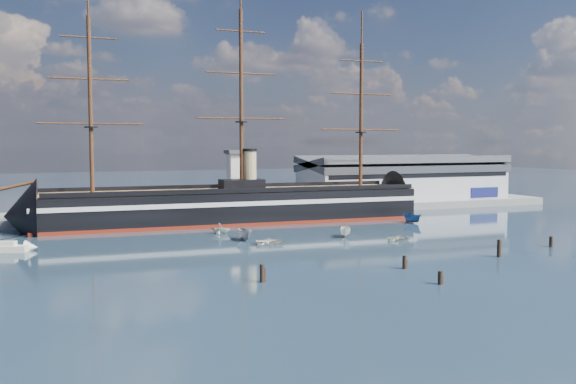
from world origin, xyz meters
name	(u,v)px	position (x,y,z in m)	size (l,w,h in m)	color
ground	(272,233)	(0.00, 40.00, 0.00)	(600.00, 600.00, 0.00)	#1C2C39
quay	(258,214)	(10.00, 76.00, 0.00)	(180.00, 18.00, 2.00)	slate
warehouse	(403,179)	(58.00, 80.00, 7.98)	(63.00, 21.00, 11.60)	#B7BABC
quay_tower	(236,178)	(3.00, 73.00, 9.75)	(5.00, 5.00, 15.00)	silver
warship	(227,206)	(-3.57, 60.00, 4.04)	(113.24, 20.41, 53.94)	black
sailboat	(3,247)	(-51.32, 36.80, 0.85)	(8.62, 5.20, 13.27)	beige
motorboat_a	(245,240)	(-8.16, 33.37, 0.00)	(7.08, 2.60, 2.83)	gray
motorboat_b	(270,244)	(-5.49, 26.64, 0.00)	(3.28, 1.31, 1.53)	silver
motorboat_c	(346,237)	(11.89, 29.53, 0.00)	(6.48, 2.38, 2.59)	silver
motorboat_d	(221,234)	(-9.98, 43.54, 0.00)	(6.81, 2.95, 2.50)	silver
motorboat_e	(399,241)	(19.27, 21.37, 0.00)	(2.70, 1.08, 1.26)	beige
motorboat_f	(412,223)	(37.09, 43.56, 0.00)	(7.11, 2.61, 2.84)	#29507D
piling_near_left	(262,282)	(-18.11, -3.12, 0.00)	(0.64, 0.64, 3.19)	black
piling_near_mid	(440,284)	(3.52, -13.53, 0.00)	(0.64, 0.64, 2.51)	black
piling_near_right	(499,257)	(24.87, -0.25, 0.00)	(0.64, 0.64, 3.62)	black
piling_far_right	(551,247)	(40.76, 4.32, 0.00)	(0.64, 0.64, 2.62)	black
piling_extra	(404,269)	(4.98, -2.57, 0.00)	(0.64, 0.64, 2.70)	black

